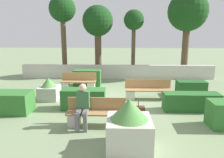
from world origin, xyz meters
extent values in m
plane|color=gray|center=(0.00, 0.00, 0.00)|extent=(60.00, 60.00, 0.00)
cube|color=beige|center=(0.00, 4.82, 0.42)|extent=(11.82, 0.30, 0.84)
cube|color=#A37A4C|center=(-0.58, -2.18, 0.41)|extent=(1.82, 0.44, 0.05)
cube|color=#A37A4C|center=(-0.58, -1.94, 0.64)|extent=(1.82, 0.04, 0.40)
cube|color=beige|center=(-1.26, -2.18, 0.19)|extent=(0.36, 0.40, 0.39)
cube|color=beige|center=(0.10, -2.18, 0.19)|extent=(0.36, 0.40, 0.39)
cube|color=#A37A4C|center=(1.38, 0.57, 0.41)|extent=(1.98, 0.44, 0.05)
cube|color=#A37A4C|center=(1.38, 0.81, 0.64)|extent=(1.98, 0.04, 0.40)
cube|color=beige|center=(0.62, 0.57, 0.19)|extent=(0.36, 0.40, 0.39)
cube|color=beige|center=(2.14, 0.57, 0.19)|extent=(0.36, 0.40, 0.39)
cube|color=#A37A4C|center=(-1.90, 2.03, 0.41)|extent=(1.74, 0.44, 0.05)
cube|color=#A37A4C|center=(-1.90, 2.28, 0.64)|extent=(1.74, 0.04, 0.40)
cube|color=beige|center=(-2.55, 2.03, 0.19)|extent=(0.36, 0.40, 0.39)
cube|color=beige|center=(-1.26, 2.03, 0.19)|extent=(0.36, 0.40, 0.39)
cube|color=slate|center=(-1.07, -2.39, 0.50)|extent=(0.14, 0.46, 0.13)
cube|color=slate|center=(-0.87, -2.39, 0.50)|extent=(0.14, 0.46, 0.13)
cube|color=slate|center=(-1.09, -2.62, 0.28)|extent=(0.11, 0.11, 0.57)
cube|color=slate|center=(-0.85, -2.62, 0.28)|extent=(0.11, 0.11, 0.57)
cube|color=#3D6B42|center=(-0.97, -2.15, 0.84)|extent=(0.38, 0.22, 0.54)
sphere|color=beige|center=(-0.97, -2.17, 1.22)|extent=(0.23, 0.23, 0.23)
cube|color=#33702D|center=(-4.03, -1.15, 0.38)|extent=(1.98, 0.89, 0.76)
cube|color=#286028|center=(2.79, -0.73, 0.33)|extent=(2.03, 0.62, 0.66)
cube|color=#235623|center=(3.44, 1.34, 0.32)|extent=(1.29, 0.67, 0.65)
cube|color=#33702D|center=(-1.59, 2.95, 0.42)|extent=(1.44, 0.66, 0.84)
cube|color=#286028|center=(-1.21, -0.66, 0.38)|extent=(1.62, 0.66, 0.76)
cube|color=beige|center=(-2.87, 0.43, 0.28)|extent=(0.83, 0.83, 0.56)
cone|color=#569347|center=(-2.87, 0.43, 0.76)|extent=(0.67, 0.67, 0.39)
cube|color=beige|center=(0.38, -3.49, 0.39)|extent=(1.09, 1.09, 0.78)
cone|color=#569347|center=(0.38, -3.49, 1.03)|extent=(0.93, 0.93, 0.51)
cube|color=#471E19|center=(0.72, -2.20, 0.32)|extent=(0.39, 0.22, 0.64)
cylinder|color=#333338|center=(0.72, -2.20, 0.74)|extent=(0.02, 0.02, 0.20)
cylinder|color=brown|center=(-3.43, 5.52, 1.89)|extent=(0.32, 0.32, 3.79)
sphere|color=#194219|center=(-3.43, 5.52, 4.24)|extent=(1.65, 1.65, 1.65)
cylinder|color=brown|center=(-1.27, 5.86, 1.49)|extent=(0.43, 0.43, 2.99)
sphere|color=#194219|center=(-1.27, 5.86, 3.53)|extent=(1.96, 1.96, 1.96)
cylinder|color=brown|center=(1.04, 5.85, 1.61)|extent=(0.25, 0.25, 3.22)
sphere|color=#194219|center=(1.04, 5.85, 3.58)|extent=(1.29, 1.29, 1.29)
cylinder|color=brown|center=(4.29, 5.53, 1.70)|extent=(0.42, 0.42, 3.40)
sphere|color=#194219|center=(4.29, 5.53, 4.07)|extent=(2.43, 2.43, 2.43)
camera|label=1|loc=(0.13, -8.50, 2.88)|focal=35.00mm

